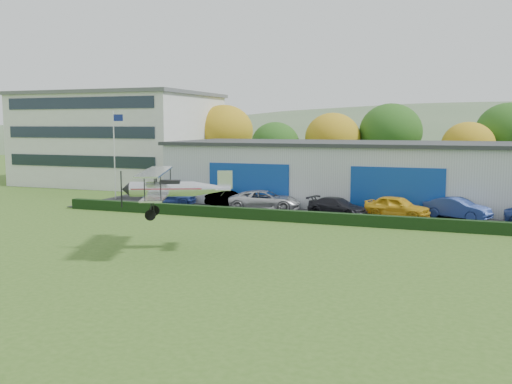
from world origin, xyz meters
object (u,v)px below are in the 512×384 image
(flagpole, at_px, (115,147))
(car_0, at_px, (169,195))
(car_3, at_px, (337,207))
(car_4, at_px, (397,207))
(car_5, at_px, (457,208))
(car_2, at_px, (265,200))
(car_1, at_px, (230,198))
(office_block, at_px, (120,138))
(biplane, at_px, (172,187))
(hangar, at_px, (405,173))

(flagpole, height_order, car_0, flagpole)
(car_3, xyz_separation_m, car_4, (4.25, 0.62, 0.13))
(car_3, relative_size, car_5, 1.00)
(car_0, bearing_deg, car_2, -100.62)
(car_3, bearing_deg, car_1, 97.86)
(car_2, xyz_separation_m, car_4, (10.22, -0.09, 0.01))
(car_4, distance_m, car_5, 4.23)
(office_block, height_order, car_4, office_block)
(car_2, xyz_separation_m, car_5, (14.33, 0.91, -0.02))
(office_block, height_order, car_0, office_block)
(office_block, relative_size, car_5, 4.45)
(office_block, distance_m, car_1, 24.23)
(car_5, bearing_deg, biplane, 161.89)
(office_block, bearing_deg, car_4, -23.90)
(car_2, height_order, car_4, car_4)
(office_block, bearing_deg, car_5, -20.18)
(flagpole, height_order, car_3, flagpole)
(office_block, bearing_deg, car_2, -32.45)
(office_block, distance_m, car_5, 40.04)
(car_0, height_order, car_5, car_0)
(hangar, relative_size, office_block, 1.97)
(hangar, height_order, car_4, hangar)
(flagpole, xyz_separation_m, car_4, (25.12, -1.73, -3.93))
(car_5, bearing_deg, car_1, 112.64)
(car_4, height_order, biplane, biplane)
(office_block, bearing_deg, car_0, -45.18)
(biplane, bearing_deg, car_3, 45.35)
(car_1, distance_m, car_2, 3.63)
(hangar, height_order, car_3, hangar)
(hangar, relative_size, car_2, 7.17)
(car_2, xyz_separation_m, car_3, (5.97, -0.70, -0.11))
(car_5, bearing_deg, car_3, 123.99)
(hangar, distance_m, car_0, 20.15)
(car_4, height_order, car_5, car_4)
(car_4, bearing_deg, car_5, -60.97)
(car_1, height_order, car_3, car_3)
(car_2, bearing_deg, biplane, 169.60)
(office_block, bearing_deg, car_1, -34.83)
(office_block, height_order, flagpole, office_block)
(car_4, bearing_deg, car_1, 100.64)
(car_0, relative_size, car_5, 0.99)
(hangar, bearing_deg, office_block, 167.99)
(car_1, bearing_deg, office_block, 42.84)
(hangar, xyz_separation_m, car_5, (4.35, -6.70, -1.84))
(car_2, height_order, car_5, car_2)
(biplane, bearing_deg, hangar, 43.87)
(car_0, xyz_separation_m, car_5, (22.99, 0.73, -0.02))
(car_4, distance_m, biplane, 18.47)
(car_0, xyz_separation_m, car_2, (8.66, -0.19, 0.01))
(car_0, xyz_separation_m, car_4, (18.88, -0.28, 0.02))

